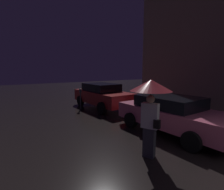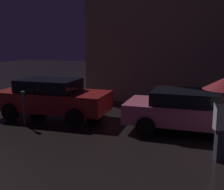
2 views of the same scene
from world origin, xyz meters
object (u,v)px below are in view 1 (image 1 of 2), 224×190
(parked_car_red, at_px, (102,95))
(parked_car_pink, at_px, (172,113))
(pedestrian_with_umbrella, at_px, (151,96))
(parking_meter, at_px, (80,97))

(parked_car_red, bearing_deg, parked_car_pink, -2.85)
(parked_car_red, height_order, parked_car_pink, parked_car_red)
(pedestrian_with_umbrella, height_order, parking_meter, pedestrian_with_umbrella)
(parked_car_red, xyz_separation_m, parked_car_pink, (5.08, -0.12, -0.06))
(parked_car_red, distance_m, pedestrian_with_umbrella, 6.38)
(parked_car_red, xyz_separation_m, parking_meter, (-0.39, -1.27, -0.03))
(pedestrian_with_umbrella, bearing_deg, parked_car_red, 137.09)
(parked_car_red, bearing_deg, parking_meter, -108.50)
(parking_meter, bearing_deg, pedestrian_with_umbrella, -8.70)
(pedestrian_with_umbrella, bearing_deg, parking_meter, 149.07)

